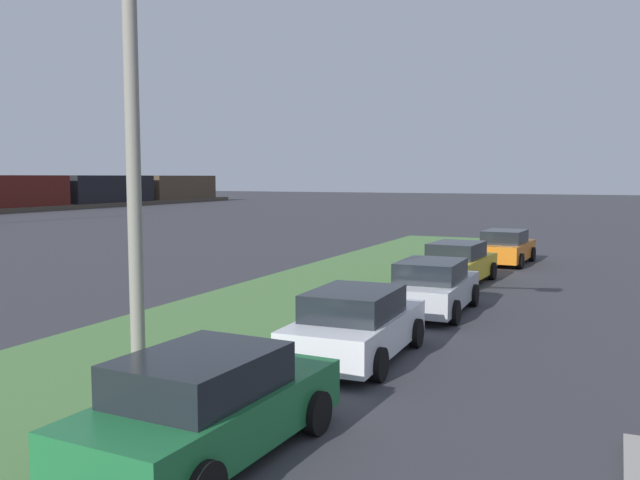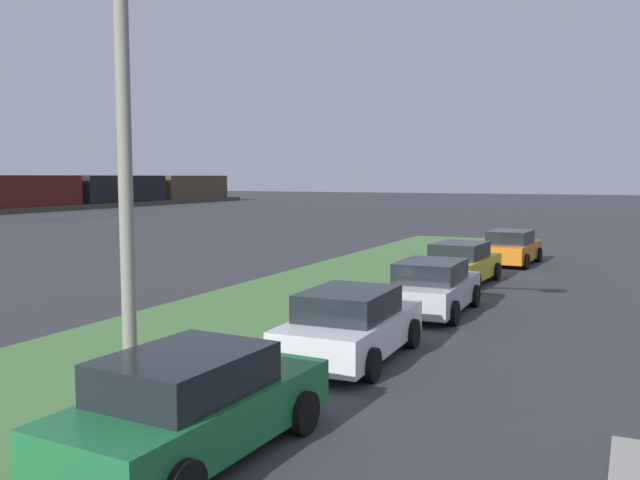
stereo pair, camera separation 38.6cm
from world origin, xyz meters
The scene contains 7 objects.
grass_median centered at (10.00, 6.06, 0.06)m, with size 60.00×6.00×0.12m, color #517F42.
parked_car_green centered at (7.19, 2.19, 0.72)m, with size 4.39×2.20×1.47m.
parked_car_white centered at (12.59, 2.14, 0.72)m, with size 4.34×2.10×1.47m.
parked_car_silver centered at (17.88, 1.93, 0.72)m, with size 4.33×2.08×1.47m.
parked_car_yellow centered at (23.27, 2.41, 0.72)m, with size 4.40×2.21×1.47m.
parked_car_orange centered at (29.42, 1.71, 0.72)m, with size 4.40×2.21×1.47m.
streetlight centered at (8.82, 4.26, 4.39)m, with size 0.97×2.83×7.50m.
Camera 2 is at (0.00, -3.07, 3.76)m, focal length 37.73 mm.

